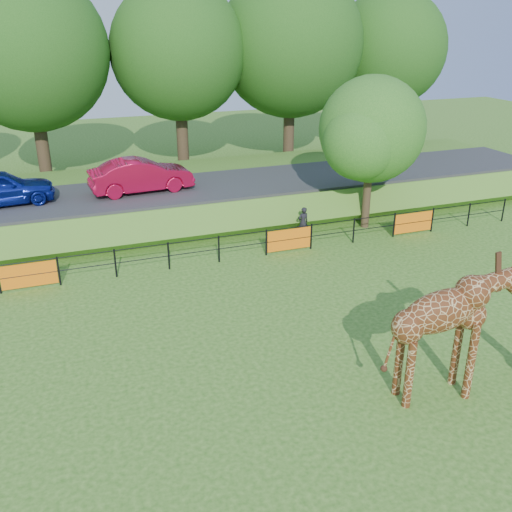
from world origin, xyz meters
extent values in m
plane|color=#2E6018|center=(0.00, 0.00, 0.00)|extent=(90.00, 90.00, 0.00)
cube|color=#2E6018|center=(0.00, 15.50, 0.65)|extent=(40.00, 9.00, 1.30)
cube|color=#2C2C2F|center=(0.00, 14.00, 1.36)|extent=(40.00, 5.00, 0.12)
imported|color=#BC0D35|center=(-1.88, 14.02, 2.19)|extent=(4.80, 2.00, 1.55)
imported|color=black|center=(4.25, 9.36, 0.69)|extent=(0.53, 0.38, 1.37)
cylinder|color=#2E2214|center=(7.50, 9.60, 1.60)|extent=(0.36, 0.36, 3.20)
sphere|color=#24601A|center=(7.50, 9.60, 4.46)|extent=(4.60, 4.60, 4.60)
sphere|color=#24601A|center=(8.65, 10.29, 4.00)|extent=(3.45, 3.45, 3.45)
sphere|color=#24601A|center=(6.58, 8.91, 4.12)|extent=(3.22, 3.22, 3.22)
cylinder|color=#2E2214|center=(-6.00, 22.00, 2.50)|extent=(0.70, 0.70, 5.00)
sphere|color=#194612|center=(-6.00, 22.00, 7.31)|extent=(8.40, 8.40, 8.40)
cylinder|color=#2E2214|center=(2.00, 22.00, 2.50)|extent=(0.70, 0.70, 5.00)
sphere|color=#194612|center=(2.00, 22.00, 7.14)|extent=(7.80, 7.80, 7.80)
cylinder|color=#2E2214|center=(9.00, 22.00, 2.50)|extent=(0.70, 0.70, 5.00)
sphere|color=#194612|center=(9.00, 22.00, 7.42)|extent=(8.80, 8.80, 8.80)
cylinder|color=#2E2214|center=(16.00, 22.00, 2.50)|extent=(0.70, 0.70, 5.00)
sphere|color=#194612|center=(16.00, 22.00, 7.04)|extent=(7.40, 7.40, 7.40)
camera|label=1|loc=(-5.83, -11.91, 8.98)|focal=40.00mm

